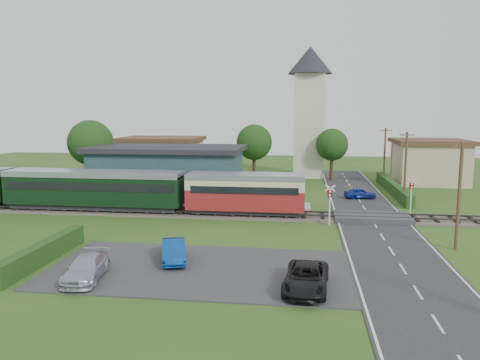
# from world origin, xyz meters

# --- Properties ---
(ground) EXTENTS (120.00, 120.00, 0.00)m
(ground) POSITION_xyz_m (0.00, 0.00, 0.00)
(ground) COLOR #2D4C19
(railway_track) EXTENTS (76.00, 3.20, 0.49)m
(railway_track) POSITION_xyz_m (0.00, 2.00, 0.11)
(railway_track) COLOR #4C443D
(railway_track) RESTS_ON ground
(road) EXTENTS (6.00, 70.00, 0.05)m
(road) POSITION_xyz_m (10.00, 0.00, 0.03)
(road) COLOR #28282B
(road) RESTS_ON ground
(car_park) EXTENTS (17.00, 9.00, 0.08)m
(car_park) POSITION_xyz_m (-1.50, -12.00, 0.04)
(car_park) COLOR #333335
(car_park) RESTS_ON ground
(crossing_deck) EXTENTS (6.20, 3.40, 0.45)m
(crossing_deck) POSITION_xyz_m (10.00, 2.00, 0.23)
(crossing_deck) COLOR #333335
(crossing_deck) RESTS_ON ground
(platform) EXTENTS (30.00, 3.00, 0.45)m
(platform) POSITION_xyz_m (-10.00, 5.20, 0.23)
(platform) COLOR gray
(platform) RESTS_ON ground
(equipment_hut) EXTENTS (2.30, 2.30, 2.55)m
(equipment_hut) POSITION_xyz_m (-18.00, 5.20, 1.75)
(equipment_hut) COLOR beige
(equipment_hut) RESTS_ON platform
(station_building) EXTENTS (16.00, 9.00, 5.30)m
(station_building) POSITION_xyz_m (-10.00, 10.99, 2.69)
(station_building) COLOR #214644
(station_building) RESTS_ON ground
(train) EXTENTS (43.20, 2.90, 3.40)m
(train) POSITION_xyz_m (-17.32, 2.00, 2.18)
(train) COLOR #232328
(train) RESTS_ON ground
(church_tower) EXTENTS (6.00, 6.00, 17.60)m
(church_tower) POSITION_xyz_m (5.00, 28.00, 10.23)
(church_tower) COLOR beige
(church_tower) RESTS_ON ground
(house_west) EXTENTS (10.80, 8.80, 5.50)m
(house_west) POSITION_xyz_m (-15.00, 25.00, 2.79)
(house_west) COLOR tan
(house_west) RESTS_ON ground
(house_east) EXTENTS (8.80, 8.80, 5.50)m
(house_east) POSITION_xyz_m (20.00, 24.00, 2.80)
(house_east) COLOR tan
(house_east) RESTS_ON ground
(hedge_carpark) EXTENTS (0.80, 9.00, 1.20)m
(hedge_carpark) POSITION_xyz_m (-11.00, -12.00, 0.60)
(hedge_carpark) COLOR #193814
(hedge_carpark) RESTS_ON ground
(hedge_roadside) EXTENTS (0.80, 18.00, 1.20)m
(hedge_roadside) POSITION_xyz_m (14.20, 16.00, 0.60)
(hedge_roadside) COLOR #193814
(hedge_roadside) RESTS_ON ground
(hedge_station) EXTENTS (22.00, 0.80, 1.30)m
(hedge_station) POSITION_xyz_m (-10.00, 15.50, 0.65)
(hedge_station) COLOR #193814
(hedge_station) RESTS_ON ground
(tree_a) EXTENTS (5.20, 5.20, 8.00)m
(tree_a) POSITION_xyz_m (-20.00, 14.00, 5.38)
(tree_a) COLOR #332316
(tree_a) RESTS_ON ground
(tree_b) EXTENTS (4.60, 4.60, 7.34)m
(tree_b) POSITION_xyz_m (-2.00, 23.00, 5.02)
(tree_b) COLOR #332316
(tree_b) RESTS_ON ground
(tree_c) EXTENTS (4.20, 4.20, 6.78)m
(tree_c) POSITION_xyz_m (8.00, 25.00, 4.65)
(tree_c) COLOR #332316
(tree_c) RESTS_ON ground
(utility_pole_b) EXTENTS (1.40, 0.22, 7.00)m
(utility_pole_b) POSITION_xyz_m (14.20, -6.00, 3.63)
(utility_pole_b) COLOR #473321
(utility_pole_b) RESTS_ON ground
(utility_pole_c) EXTENTS (1.40, 0.22, 7.00)m
(utility_pole_c) POSITION_xyz_m (14.20, 10.00, 3.63)
(utility_pole_c) COLOR #473321
(utility_pole_c) RESTS_ON ground
(utility_pole_d) EXTENTS (1.40, 0.22, 7.00)m
(utility_pole_d) POSITION_xyz_m (14.20, 22.00, 3.63)
(utility_pole_d) COLOR #473321
(utility_pole_d) RESTS_ON ground
(crossing_signal_near) EXTENTS (0.84, 0.28, 3.28)m
(crossing_signal_near) POSITION_xyz_m (6.40, -0.41, 2.14)
(crossing_signal_near) COLOR silver
(crossing_signal_near) RESTS_ON ground
(crossing_signal_far) EXTENTS (0.84, 0.28, 3.28)m
(crossing_signal_far) POSITION_xyz_m (13.60, 4.39, 2.14)
(crossing_signal_far) COLOR silver
(crossing_signal_far) RESTS_ON ground
(streetlamp_west) EXTENTS (0.30, 0.30, 5.15)m
(streetlamp_west) POSITION_xyz_m (-22.00, 20.00, 3.04)
(streetlamp_west) COLOR #3F3F47
(streetlamp_west) RESTS_ON ground
(streetlamp_east) EXTENTS (0.30, 0.30, 5.15)m
(streetlamp_east) POSITION_xyz_m (16.00, 27.00, 3.04)
(streetlamp_east) COLOR #3F3F47
(streetlamp_east) RESTS_ON ground
(car_on_road) EXTENTS (3.39, 1.79, 1.10)m
(car_on_road) POSITION_xyz_m (10.17, 11.65, 0.60)
(car_on_road) COLOR navy
(car_on_road) RESTS_ON road
(car_park_blue) EXTENTS (2.37, 4.03, 1.26)m
(car_park_blue) POSITION_xyz_m (-3.28, -10.91, 0.71)
(car_park_blue) COLOR #0C3F95
(car_park_blue) RESTS_ON car_park
(car_park_silver) EXTENTS (2.34, 4.48, 1.24)m
(car_park_silver) POSITION_xyz_m (-7.06, -14.50, 0.70)
(car_park_silver) COLOR #ABADC0
(car_park_silver) RESTS_ON car_park
(car_park_dark) EXTENTS (2.47, 4.72, 1.27)m
(car_park_dark) POSITION_xyz_m (4.50, -14.50, 0.71)
(car_park_dark) COLOR black
(car_park_dark) RESTS_ON car_park
(pedestrian_near) EXTENTS (0.81, 0.63, 1.97)m
(pedestrian_near) POSITION_xyz_m (-1.49, 4.84, 1.44)
(pedestrian_near) COLOR gray
(pedestrian_near) RESTS_ON platform
(pedestrian_far) EXTENTS (0.80, 0.90, 1.55)m
(pedestrian_far) POSITION_xyz_m (-17.08, 4.42, 1.22)
(pedestrian_far) COLOR gray
(pedestrian_far) RESTS_ON platform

